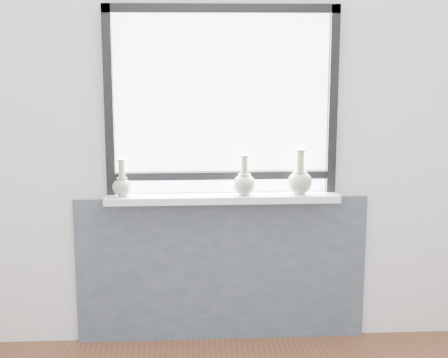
{
  "coord_description": "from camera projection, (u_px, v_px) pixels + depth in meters",
  "views": [
    {
      "loc": [
        -0.21,
        -2.07,
        1.74
      ],
      "look_at": [
        0.0,
        1.55,
        1.02
      ],
      "focal_mm": 55.0,
      "sensor_mm": 36.0,
      "label": 1
    }
  ],
  "objects": [
    {
      "name": "window",
      "position": [
        222.0,
        97.0,
        3.83
      ],
      "size": [
        1.3,
        0.06,
        1.05
      ],
      "color": "black",
      "rests_on": "windowsill"
    },
    {
      "name": "back_wall",
      "position": [
        221.0,
        122.0,
        3.89
      ],
      "size": [
        3.6,
        0.02,
        2.6
      ],
      "primitive_type": "cube",
      "color": "silver",
      "rests_on": "ground"
    },
    {
      "name": "apron_panel",
      "position": [
        222.0,
        270.0,
        4.03
      ],
      "size": [
        1.7,
        0.03,
        0.86
      ],
      "primitive_type": "cube",
      "color": "#4B5662",
      "rests_on": "ground"
    },
    {
      "name": "vase_a",
      "position": [
        122.0,
        185.0,
        3.82
      ],
      "size": [
        0.11,
        0.11,
        0.21
      ],
      "rotation": [
        0.0,
        0.0,
        0.06
      ],
      "color": "#9CA481",
      "rests_on": "windowsill"
    },
    {
      "name": "vase_c",
      "position": [
        300.0,
        180.0,
        3.87
      ],
      "size": [
        0.14,
        0.14,
        0.26
      ],
      "rotation": [
        0.0,
        0.0,
        0.37
      ],
      "color": "#9CA481",
      "rests_on": "windowsill"
    },
    {
      "name": "vase_b",
      "position": [
        244.0,
        182.0,
        3.84
      ],
      "size": [
        0.13,
        0.13,
        0.23
      ],
      "rotation": [
        0.0,
        0.0,
        0.05
      ],
      "color": "#9CA481",
      "rests_on": "windowsill"
    },
    {
      "name": "windowsill",
      "position": [
        222.0,
        198.0,
        3.88
      ],
      "size": [
        1.32,
        0.18,
        0.04
      ],
      "primitive_type": "cube",
      "color": "silver",
      "rests_on": "apron_panel"
    }
  ]
}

